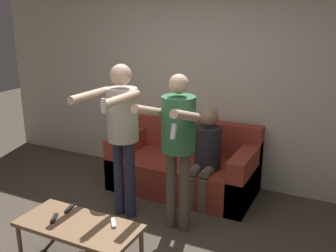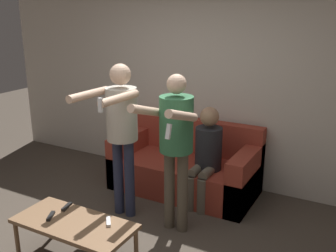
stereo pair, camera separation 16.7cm
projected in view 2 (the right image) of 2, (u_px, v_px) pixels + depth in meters
wall_back at (204, 79)px, 5.01m from camera, size 6.40×0.06×2.70m
couch at (186, 168)px, 4.94m from camera, size 1.77×0.87×0.85m
person_standing_left at (121, 123)px, 4.11m from camera, size 0.45×0.75×1.69m
person_standing_right at (175, 136)px, 3.82m from camera, size 0.45×0.70×1.63m
person_seated at (206, 152)px, 4.51m from camera, size 0.31×0.53×1.15m
coffee_table at (74, 226)px, 3.45m from camera, size 1.09×0.50×0.43m
remote_near at (51, 216)px, 3.51m from camera, size 0.10×0.15×0.02m
remote_mid at (108, 222)px, 3.42m from camera, size 0.12×0.14×0.02m
remote_far at (67, 207)px, 3.68m from camera, size 0.07×0.15×0.02m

